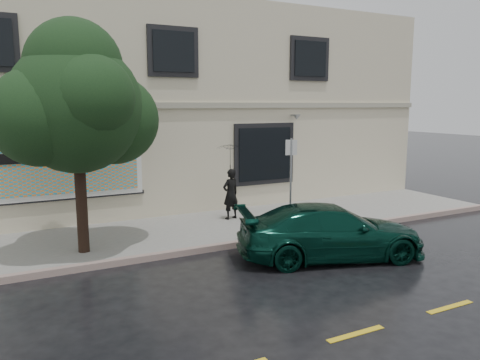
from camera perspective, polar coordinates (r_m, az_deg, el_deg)
name	(u,v)px	position (r m, az deg, el deg)	size (l,w,h in m)	color
ground	(251,267)	(10.73, 1.37, -10.58)	(90.00, 90.00, 0.00)	black
sidewalk	(197,230)	(13.52, -5.26, -6.08)	(20.00, 3.50, 0.15)	#989790
curb	(223,246)	(11.98, -2.09, -8.07)	(20.00, 0.18, 0.16)	gray
road_marking	(356,334)	(8.08, 13.93, -17.74)	(19.00, 0.12, 0.01)	gold
building	(139,108)	(18.50, -12.18, 8.60)	(20.00, 8.12, 7.00)	beige
billboard	(67,161)	(13.97, -20.30, 2.15)	(4.30, 0.16, 2.20)	white
car	(331,232)	(11.37, 11.00, -6.20)	(1.96, 4.43, 1.29)	#072D23
pedestrian	(231,194)	(14.27, -1.14, -1.72)	(0.57, 0.37, 1.55)	black
umbrella	(231,158)	(14.11, -1.16, 2.68)	(0.88, 0.88, 0.65)	black
street_tree	(76,108)	(11.41, -19.34, 8.28)	(3.01, 3.01, 4.92)	black
sign_pole	(291,176)	(12.81, 6.22, 0.48)	(0.31, 0.13, 2.58)	gray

